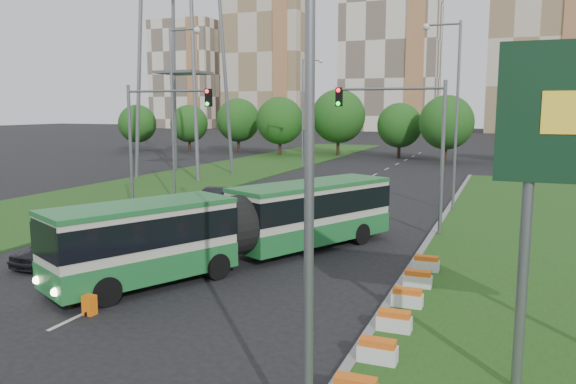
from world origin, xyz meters
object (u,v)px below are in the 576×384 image
at_px(traffic_mast_left, 152,130).
at_px(pedestrian, 71,280).
at_px(articulated_bus, 239,224).
at_px(car_left_near, 55,248).
at_px(shopping_trolley, 89,305).
at_px(traffic_mast_median, 411,133).
at_px(car_left_far, 215,199).

relative_size(traffic_mast_left, pedestrian, 4.54).
xyz_separation_m(articulated_bus, car_left_near, (-7.20, -3.14, -1.00)).
distance_m(articulated_bus, shopping_trolley, 7.79).
height_order(traffic_mast_median, car_left_near, traffic_mast_median).
xyz_separation_m(traffic_mast_median, pedestrian, (-8.67, -15.08, -4.47)).
bearing_deg(car_left_far, traffic_mast_median, -12.51).
height_order(traffic_mast_median, traffic_mast_left, same).
bearing_deg(car_left_near, traffic_mast_left, 105.77).
height_order(car_left_near, car_left_far, car_left_far).
xyz_separation_m(articulated_bus, car_left_far, (-7.15, 10.75, -0.95)).
distance_m(pedestrian, shopping_trolley, 1.37).
bearing_deg(articulated_bus, pedestrian, -85.17).
xyz_separation_m(traffic_mast_median, articulated_bus, (-5.92, -8.06, -3.68)).
bearing_deg(car_left_far, shopping_trolley, -73.97).
distance_m(car_left_near, pedestrian, 5.90).
distance_m(articulated_bus, car_left_far, 12.94).
xyz_separation_m(traffic_mast_median, car_left_near, (-13.12, -11.20, -4.68)).
xyz_separation_m(articulated_bus, pedestrian, (-2.75, -7.02, -0.79)).
xyz_separation_m(traffic_mast_left, pedestrian, (6.48, -14.08, -4.47)).
distance_m(traffic_mast_median, pedestrian, 17.96).
height_order(traffic_mast_median, shopping_trolley, traffic_mast_median).
bearing_deg(shopping_trolley, traffic_mast_median, 68.44).
xyz_separation_m(traffic_mast_median, traffic_mast_left, (-15.16, -1.00, 0.00)).
bearing_deg(car_left_near, shopping_trolley, -33.47).
height_order(car_left_far, shopping_trolley, car_left_far).
distance_m(car_left_far, shopping_trolley, 19.08).
bearing_deg(pedestrian, shopping_trolley, -135.41).
bearing_deg(traffic_mast_median, car_left_near, -139.51).
distance_m(traffic_mast_median, traffic_mast_left, 15.19).
bearing_deg(car_left_near, traffic_mast_median, 44.96).
bearing_deg(car_left_near, articulated_bus, 28.06).
bearing_deg(car_left_far, car_left_near, -91.08).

